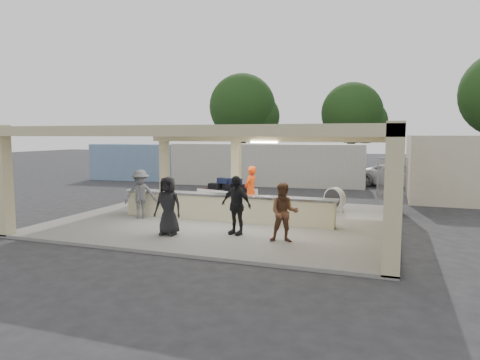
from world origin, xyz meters
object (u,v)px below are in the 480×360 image
at_px(passenger_d, 168,206).
at_px(container_blue, 159,162).
at_px(luggage_cart, 227,192).
at_px(passenger_a, 284,213).
at_px(baggage_counter, 225,207).
at_px(passenger_c, 141,194).
at_px(container_white, 267,164).
at_px(baggage_handler, 251,190).
at_px(car_white_a, 401,176).
at_px(drum_fan, 335,199).
at_px(passenger_b, 236,205).
at_px(car_dark, 424,175).

relative_size(passenger_d, container_blue, 0.19).
bearing_deg(luggage_cart, passenger_d, -73.95).
bearing_deg(passenger_a, container_blue, 118.12).
height_order(baggage_counter, passenger_c, passenger_c).
xyz_separation_m(passenger_a, container_blue, (-12.75, 14.58, 0.30)).
bearing_deg(container_white, passenger_c, -101.28).
distance_m(baggage_handler, car_white_a, 13.50).
xyz_separation_m(passenger_d, car_white_a, (7.07, 16.37, -0.31)).
relative_size(baggage_counter, baggage_handler, 4.30).
bearing_deg(passenger_c, container_white, 43.15).
bearing_deg(passenger_a, car_white_a, 64.91).
height_order(passenger_d, car_white_a, passenger_d).
relative_size(drum_fan, passenger_b, 0.53).
relative_size(car_white_a, container_white, 0.41).
relative_size(baggage_handler, car_white_a, 0.38).
bearing_deg(passenger_a, passenger_d, 172.20).
xyz_separation_m(baggage_counter, passenger_b, (1.15, -1.91, 0.45)).
bearing_deg(baggage_counter, passenger_d, -107.55).
xyz_separation_m(passenger_b, container_white, (-3.06, 13.94, 0.28)).
distance_m(car_white_a, container_white, 8.33).
bearing_deg(passenger_a, container_white, 95.13).
distance_m(passenger_d, car_dark, 19.40).
xyz_separation_m(drum_fan, container_blue, (-13.51, 9.07, 0.64)).
bearing_deg(passenger_a, luggage_cart, 114.46).
xyz_separation_m(passenger_c, container_blue, (-6.81, 12.93, 0.25)).
bearing_deg(container_white, luggage_cart, -89.62).
height_order(drum_fan, passenger_c, passenger_c).
xyz_separation_m(drum_fan, passenger_c, (-6.70, -3.86, 0.39)).
relative_size(passenger_c, container_white, 0.15).
distance_m(baggage_counter, passenger_a, 3.67).
relative_size(passenger_b, passenger_d, 1.01).
bearing_deg(passenger_b, baggage_handler, 116.90).
xyz_separation_m(baggage_counter, passenger_d, (-0.84, -2.67, 0.44)).
height_order(passenger_d, container_blue, container_blue).
height_order(passenger_a, passenger_c, passenger_c).
xyz_separation_m(drum_fan, passenger_d, (-4.41, -5.85, 0.39)).
xyz_separation_m(car_white_a, car_dark, (1.37, 1.09, -0.00)).
xyz_separation_m(drum_fan, baggage_handler, (-3.05, -1.71, 0.42)).
bearing_deg(baggage_handler, car_white_a, 166.82).
bearing_deg(baggage_counter, car_dark, 62.81).
distance_m(drum_fan, baggage_handler, 3.52).
distance_m(passenger_a, passenger_d, 3.67).
bearing_deg(baggage_counter, passenger_c, -167.85).
bearing_deg(passenger_c, car_white_a, 15.59).
bearing_deg(car_dark, luggage_cart, 175.87).
bearing_deg(passenger_c, car_dark, 13.91).
distance_m(passenger_c, car_dark, 18.83).
xyz_separation_m(baggage_counter, car_white_a, (6.23, 13.70, 0.13)).
height_order(baggage_counter, drum_fan, drum_fan).
distance_m(baggage_counter, luggage_cart, 2.63).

